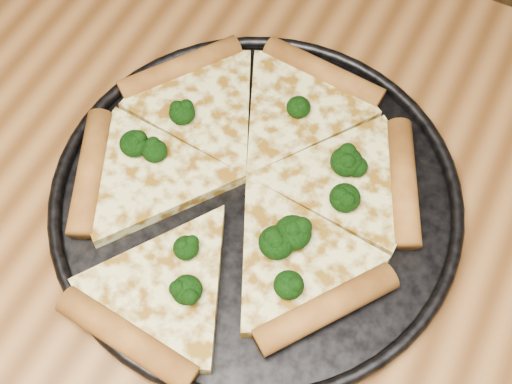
% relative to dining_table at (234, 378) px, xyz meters
% --- Properties ---
extents(dining_table, '(1.20, 0.90, 0.75)m').
position_rel_dining_table_xyz_m(dining_table, '(0.00, 0.00, 0.00)').
color(dining_table, brown).
rests_on(dining_table, ground).
extents(pizza_pan, '(0.36, 0.36, 0.02)m').
position_rel_dining_table_xyz_m(pizza_pan, '(-0.04, 0.13, 0.10)').
color(pizza_pan, black).
rests_on(pizza_pan, dining_table).
extents(pizza, '(0.32, 0.34, 0.02)m').
position_rel_dining_table_xyz_m(pizza, '(-0.06, 0.13, 0.11)').
color(pizza, '#E2DE8A').
rests_on(pizza, pizza_pan).
extents(broccoli_florets, '(0.21, 0.22, 0.02)m').
position_rel_dining_table_xyz_m(broccoli_florets, '(-0.03, 0.12, 0.12)').
color(broccoli_florets, black).
rests_on(broccoli_florets, pizza).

